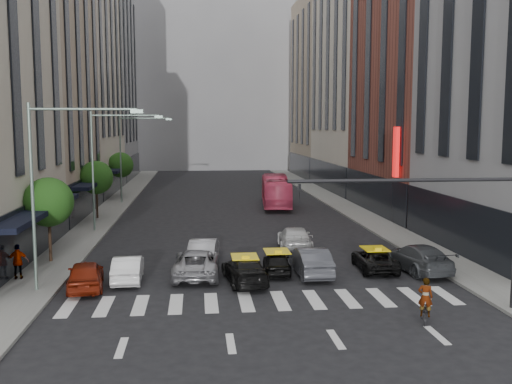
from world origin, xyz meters
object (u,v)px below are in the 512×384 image
object	(u,v)px
streetlamp_far	(130,147)
taxi_left	(245,270)
taxi_center	(277,263)
pedestrian_far	(18,262)
motorcycle	(425,313)
car_red	(86,275)
streetlamp_mid	(105,155)
bus	(276,191)
streetlamp_near	(52,171)
car_white_front	(128,268)

from	to	relation	value
streetlamp_far	taxi_left	bearing A→B (deg)	-73.52
taxi_center	pedestrian_far	distance (m)	13.60
taxi_center	motorcycle	xyz separation A→B (m)	(4.97, -8.41, -0.21)
car_red	taxi_left	distance (m)	7.96
streetlamp_mid	car_red	size ratio (longest dim) A/B	2.12
streetlamp_far	bus	size ratio (longest dim) A/B	0.82
car_red	streetlamp_far	bearing A→B (deg)	-95.54
car_red	taxi_left	xyz separation A→B (m)	(7.95, 0.32, -0.04)
streetlamp_near	pedestrian_far	world-z (taller)	streetlamp_near
motorcycle	streetlamp_far	bearing A→B (deg)	-44.13
streetlamp_mid	car_white_front	size ratio (longest dim) A/B	2.18
streetlamp_mid	bus	xyz separation A→B (m)	(14.79, 12.67, -4.37)
pedestrian_far	car_white_front	bearing A→B (deg)	170.29
streetlamp_mid	pedestrian_far	xyz separation A→B (m)	(-2.42, -13.88, -4.84)
streetlamp_near	motorcycle	bearing A→B (deg)	-20.45
streetlamp_mid	motorcycle	world-z (taller)	streetlamp_mid
car_white_front	taxi_center	bearing A→B (deg)	-176.79
taxi_center	motorcycle	world-z (taller)	taxi_center
bus	motorcycle	world-z (taller)	bus
streetlamp_mid	pedestrian_far	distance (m)	14.90
streetlamp_mid	car_white_front	world-z (taller)	streetlamp_mid
taxi_center	motorcycle	distance (m)	9.77
car_white_front	pedestrian_far	size ratio (longest dim) A/B	2.25
pedestrian_far	streetlamp_near	bearing A→B (deg)	133.63
taxi_left	motorcycle	xyz separation A→B (m)	(6.89, -6.73, -0.28)
taxi_center	motorcycle	size ratio (longest dim) A/B	2.36
taxi_left	pedestrian_far	distance (m)	11.77
streetlamp_mid	car_red	bearing A→B (deg)	-85.22
car_red	pedestrian_far	xyz separation A→B (m)	(-3.73, 1.73, 0.34)
car_white_front	pedestrian_far	xyz separation A→B (m)	(-5.65, 0.45, 0.39)
streetlamp_near	streetlamp_mid	xyz separation A→B (m)	(0.00, 16.00, 0.00)
taxi_center	car_white_front	bearing A→B (deg)	9.25
streetlamp_mid	bus	distance (m)	19.96
streetlamp_near	car_white_front	xyz separation A→B (m)	(3.23, 1.67, -5.22)
bus	taxi_left	bearing A→B (deg)	84.14
car_red	pedestrian_far	size ratio (longest dim) A/B	2.32
car_white_front	motorcycle	distance (m)	15.04
streetlamp_near	pedestrian_far	size ratio (longest dim) A/B	4.92
streetlamp_near	motorcycle	xyz separation A→B (m)	(16.14, -6.02, -5.51)
car_white_front	pedestrian_far	world-z (taller)	pedestrian_far
motorcycle	pedestrian_far	xyz separation A→B (m)	(-18.56, 8.14, 0.67)
bus	pedestrian_far	size ratio (longest dim) A/B	6.01
pedestrian_far	taxi_left	bearing A→B (deg)	167.91
streetlamp_mid	taxi_center	xyz separation A→B (m)	(11.17, -13.61, -5.30)
car_red	motorcycle	world-z (taller)	car_red
streetlamp_mid	streetlamp_far	size ratio (longest dim) A/B	1.00
car_white_front	taxi_center	distance (m)	7.98
streetlamp_mid	motorcycle	distance (m)	27.85
taxi_left	pedestrian_far	world-z (taller)	pedestrian_far
streetlamp_near	car_red	world-z (taller)	streetlamp_near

